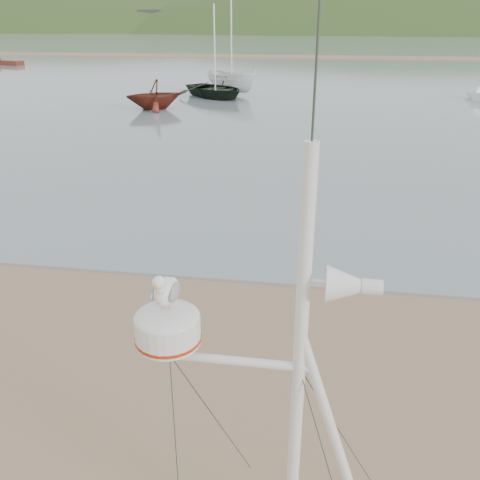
# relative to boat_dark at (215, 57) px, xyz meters

# --- Properties ---
(ground) EXTENTS (560.00, 560.00, 0.00)m
(ground) POSITION_rel_boat_dark_xyz_m (3.80, -29.68, -2.64)
(ground) COLOR #85664D
(ground) RESTS_ON ground
(water) EXTENTS (560.00, 256.00, 0.04)m
(water) POSITION_rel_boat_dark_xyz_m (3.80, 102.32, -2.62)
(water) COLOR slate
(water) RESTS_ON ground
(sandbar) EXTENTS (560.00, 7.00, 0.07)m
(sandbar) POSITION_rel_boat_dark_xyz_m (3.80, 40.32, -2.56)
(sandbar) COLOR #85664D
(sandbar) RESTS_ON water
(hill_ridge) EXTENTS (620.00, 180.00, 80.00)m
(hill_ridge) POSITION_rel_boat_dark_xyz_m (22.32, 205.32, -22.34)
(hill_ridge) COLOR #273D19
(hill_ridge) RESTS_ON ground
(far_cottages) EXTENTS (294.40, 6.30, 8.00)m
(far_cottages) POSITION_rel_boat_dark_xyz_m (6.80, 166.32, 1.36)
(far_cottages) COLOR silver
(far_cottages) RESTS_ON ground
(boat_dark) EXTENTS (3.30, 3.47, 5.20)m
(boat_dark) POSITION_rel_boat_dark_xyz_m (0.00, 0.00, 0.00)
(boat_dark) COLOR black
(boat_dark) RESTS_ON water
(boat_red) EXTENTS (2.98, 3.27, 3.24)m
(boat_red) POSITION_rel_boat_dark_xyz_m (-2.61, -5.30, -0.98)
(boat_red) COLOR #5C2115
(boat_red) RESTS_ON water
(boat_white) EXTENTS (2.39, 2.38, 4.51)m
(boat_white) POSITION_rel_boat_dark_xyz_m (0.81, 1.78, -0.34)
(boat_white) COLOR white
(boat_white) RESTS_ON water
(dinghy_red_far) EXTENTS (5.06, 2.63, 1.20)m
(dinghy_red_far) POSITION_rel_boat_dark_xyz_m (-29.86, 22.50, -2.35)
(dinghy_red_far) COLOR #5C2115
(dinghy_red_far) RESTS_ON ground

